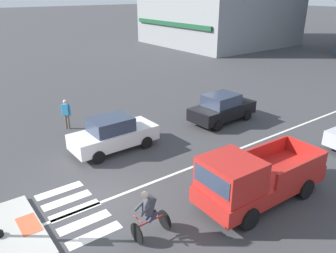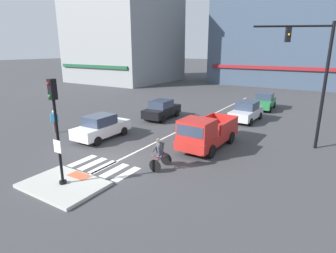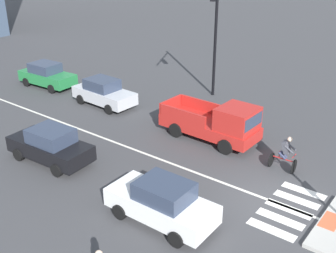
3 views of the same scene
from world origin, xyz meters
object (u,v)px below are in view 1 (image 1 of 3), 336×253
car_black_westbound_far (222,108)px  car_white_westbound_near (113,134)px  pedestrian_at_curb_left (66,112)px  pickup_truck_red_eastbound_mid (253,179)px  cyclist (149,213)px

car_black_westbound_far → car_white_westbound_near: size_ratio=1.02×
car_black_westbound_far → pedestrian_at_curb_left: bearing=-119.3°
car_black_westbound_far → pedestrian_at_curb_left: 8.73m
pickup_truck_red_eastbound_mid → car_black_westbound_far: bearing=142.3°
pedestrian_at_curb_left → cyclist: bearing=-7.1°
car_white_westbound_near → pickup_truck_red_eastbound_mid: (6.83, 1.85, 0.17)m
cyclist → pickup_truck_red_eastbound_mid: bearing=79.6°
pickup_truck_red_eastbound_mid → cyclist: 3.96m
car_white_westbound_near → pedestrian_at_curb_left: 3.92m
pickup_truck_red_eastbound_mid → pedestrian_at_curb_left: bearing=-166.0°
pickup_truck_red_eastbound_mid → pedestrian_at_curb_left: 10.99m
car_black_westbound_far → cyclist: size_ratio=2.50×
cyclist → pedestrian_at_curb_left: bearing=172.9°
car_black_westbound_far → car_white_westbound_near: bearing=-93.7°
pickup_truck_red_eastbound_mid → cyclist: size_ratio=3.07×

